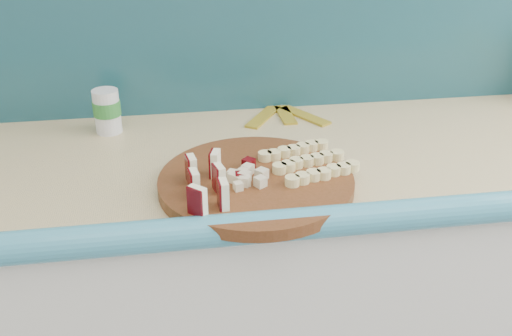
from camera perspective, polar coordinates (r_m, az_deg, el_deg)
The scene contains 8 objects.
kitchen_counter at distance 1.60m, azimuth 10.74°, elevation -12.62°, with size 2.20×0.63×0.91m.
backsplash at distance 1.54m, azimuth 9.58°, elevation 15.22°, with size 2.20×0.02×0.50m, color teal.
cutting_board at distance 1.15m, azimuth -0.00°, elevation -1.43°, with size 0.39×0.39×0.02m, color #4A2810.
apple_wedges at distance 1.07m, azimuth -4.98°, elevation -1.33°, with size 0.08×0.17×0.05m.
apple_chunks at distance 1.13m, azimuth -1.13°, elevation -0.71°, with size 0.06×0.06×0.02m.
banana_slices at distance 1.19m, azimuth 5.19°, elevation 0.70°, with size 0.20×0.18×0.02m.
canister at distance 1.43m, azimuth -14.67°, elevation 5.59°, with size 0.07×0.07×0.11m.
banana_peel at distance 1.50m, azimuth 2.82°, elevation 5.31°, with size 0.22×0.19×0.01m.
Camera 1 is at (-0.37, 0.35, 1.47)m, focal length 40.00 mm.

